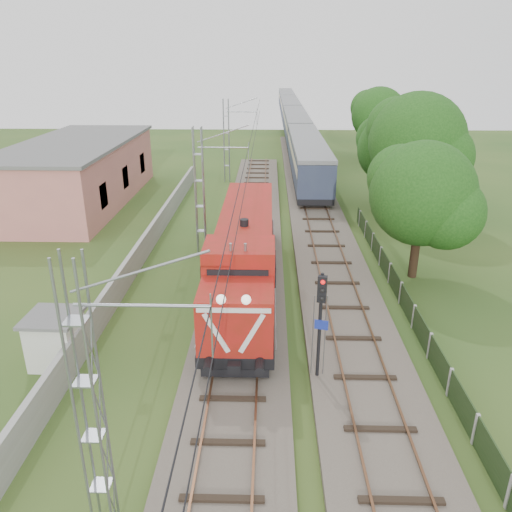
{
  "coord_description": "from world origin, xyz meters",
  "views": [
    {
      "loc": [
        1.23,
        -17.55,
        11.84
      ],
      "look_at": [
        0.59,
        6.35,
        2.2
      ],
      "focal_mm": 35.0,
      "sensor_mm": 36.0,
      "label": 1
    }
  ],
  "objects_px": {
    "signal_post": "(321,310)",
    "relay_hut": "(56,339)",
    "coach_rake": "(293,116)",
    "locomotive": "(245,252)"
  },
  "relations": [
    {
      "from": "signal_post",
      "to": "relay_hut",
      "type": "relative_size",
      "value": 2.11
    },
    {
      "from": "coach_rake",
      "to": "relay_hut",
      "type": "distance_m",
      "value": 68.83
    },
    {
      "from": "signal_post",
      "to": "relay_hut",
      "type": "bearing_deg",
      "value": 173.86
    },
    {
      "from": "locomotive",
      "to": "coach_rake",
      "type": "bearing_deg",
      "value": 85.29
    },
    {
      "from": "signal_post",
      "to": "relay_hut",
      "type": "xyz_separation_m",
      "value": [
        -10.57,
        1.14,
        -2.07
      ]
    },
    {
      "from": "coach_rake",
      "to": "relay_hut",
      "type": "height_order",
      "value": "coach_rake"
    },
    {
      "from": "signal_post",
      "to": "relay_hut",
      "type": "distance_m",
      "value": 10.83
    },
    {
      "from": "signal_post",
      "to": "relay_hut",
      "type": "height_order",
      "value": "signal_post"
    },
    {
      "from": "locomotive",
      "to": "signal_post",
      "type": "bearing_deg",
      "value": -68.59
    },
    {
      "from": "coach_rake",
      "to": "signal_post",
      "type": "distance_m",
      "value": 68.86
    }
  ]
}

